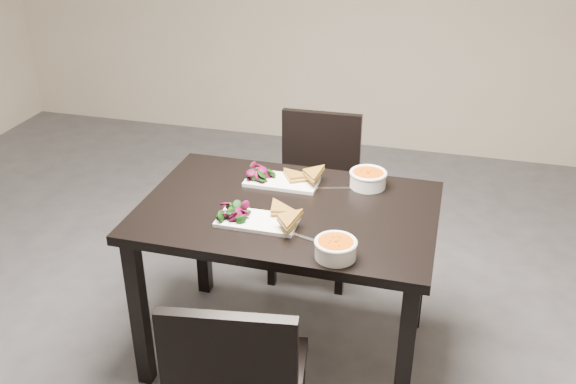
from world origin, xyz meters
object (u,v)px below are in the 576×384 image
(chair_far, at_px, (316,185))
(plate_near, at_px, (257,221))
(plate_far, at_px, (282,182))
(soup_bowl_far, at_px, (368,178))
(chair_near, at_px, (237,383))
(soup_bowl_near, at_px, (336,248))
(table, at_px, (288,228))

(chair_far, relative_size, plate_near, 2.72)
(plate_far, distance_m, soup_bowl_far, 0.37)
(chair_far, bearing_deg, chair_near, -89.04)
(chair_far, xyz_separation_m, soup_bowl_near, (0.31, -1.05, 0.30))
(table, xyz_separation_m, plate_near, (-0.08, -0.15, 0.11))
(table, distance_m, chair_near, 0.75)
(table, height_order, soup_bowl_far, soup_bowl_far)
(chair_near, xyz_separation_m, soup_bowl_far, (0.26, 1.00, 0.31))
(plate_far, bearing_deg, chair_far, 86.15)
(chair_far, height_order, plate_far, chair_far)
(plate_far, bearing_deg, plate_near, -89.87)
(chair_far, bearing_deg, plate_near, -94.09)
(chair_far, xyz_separation_m, soup_bowl_far, (0.33, -0.47, 0.31))
(chair_far, distance_m, plate_near, 0.94)
(plate_near, bearing_deg, soup_bowl_near, -24.72)
(plate_near, bearing_deg, soup_bowl_far, 49.33)
(soup_bowl_far, bearing_deg, plate_far, -169.52)
(chair_far, bearing_deg, table, -88.25)
(soup_bowl_near, xyz_separation_m, soup_bowl_far, (0.02, 0.58, 0.00))
(chair_near, bearing_deg, plate_far, 87.78)
(table, relative_size, chair_near, 1.41)
(table, distance_m, soup_bowl_near, 0.43)
(chair_near, xyz_separation_m, chair_far, (-0.07, 1.47, 0.00))
(soup_bowl_near, xyz_separation_m, plate_far, (-0.34, 0.51, -0.03))
(chair_near, bearing_deg, soup_bowl_far, 66.69)
(table, distance_m, plate_far, 0.24)
(chair_near, height_order, plate_far, chair_near)
(plate_near, xyz_separation_m, soup_bowl_far, (0.37, 0.43, 0.03))
(table, bearing_deg, chair_far, 93.57)
(soup_bowl_far, bearing_deg, chair_near, -104.50)
(chair_far, distance_m, plate_far, 0.61)
(chair_far, height_order, soup_bowl_far, chair_far)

